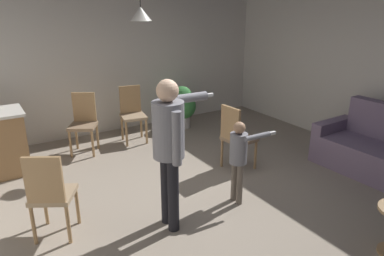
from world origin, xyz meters
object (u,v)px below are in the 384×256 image
(person_adult, at_px, (170,139))
(dining_chair_near_wall, at_px, (132,112))
(couch_floral, at_px, (382,153))
(person_child, at_px, (239,153))
(dining_chair_by_counter, at_px, (50,193))
(dining_chair_centre_back, at_px, (84,121))
(potted_plant_corner, at_px, (182,105))
(dining_chair_spare, at_px, (236,135))

(person_adult, distance_m, dining_chair_near_wall, 2.86)
(couch_floral, distance_m, person_adult, 3.35)
(person_child, height_order, dining_chair_near_wall, person_child)
(person_child, height_order, dining_chair_by_counter, person_child)
(dining_chair_centre_back, height_order, potted_plant_corner, dining_chair_centre_back)
(dining_chair_near_wall, bearing_deg, couch_floral, 137.59)
(person_adult, bearing_deg, dining_chair_spare, 120.01)
(dining_chair_centre_back, bearing_deg, person_child, 143.44)
(person_child, distance_m, potted_plant_corner, 3.02)
(person_adult, distance_m, potted_plant_corner, 3.48)
(person_adult, bearing_deg, couch_floral, 84.51)
(person_adult, bearing_deg, dining_chair_centre_back, -173.09)
(couch_floral, xyz_separation_m, dining_chair_centre_back, (-3.42, 3.16, 0.21))
(person_child, xyz_separation_m, potted_plant_corner, (0.89, 2.88, -0.20))
(person_adult, bearing_deg, person_child, 93.45)
(couch_floral, bearing_deg, dining_chair_near_wall, 36.67)
(couch_floral, bearing_deg, person_child, 76.23)
(person_child, height_order, potted_plant_corner, person_child)
(person_adult, distance_m, dining_chair_centre_back, 2.73)
(person_adult, relative_size, dining_chair_centre_back, 1.69)
(dining_chair_near_wall, bearing_deg, dining_chair_by_counter, 59.56)
(person_child, bearing_deg, dining_chair_by_counter, -100.15)
(dining_chair_near_wall, bearing_deg, dining_chair_centre_back, 12.52)
(person_adult, height_order, dining_chair_centre_back, person_adult)
(couch_floral, height_order, dining_chair_centre_back, same)
(person_child, xyz_separation_m, dining_chair_centre_back, (-1.14, 2.67, -0.12))
(dining_chair_by_counter, relative_size, dining_chair_centre_back, 1.00)
(dining_chair_spare, bearing_deg, dining_chair_near_wall, -160.92)
(potted_plant_corner, bearing_deg, couch_floral, -67.62)
(potted_plant_corner, bearing_deg, person_adult, -122.65)
(dining_chair_by_counter, xyz_separation_m, potted_plant_corner, (3.02, 2.43, -0.08))
(couch_floral, relative_size, person_child, 1.70)
(dining_chair_spare, bearing_deg, dining_chair_centre_back, -141.71)
(dining_chair_spare, distance_m, potted_plant_corner, 2.14)
(dining_chair_by_counter, bearing_deg, potted_plant_corner, 68.59)
(dining_chair_near_wall, distance_m, potted_plant_corner, 1.16)
(person_adult, bearing_deg, dining_chair_by_counter, -108.58)
(dining_chair_near_wall, xyz_separation_m, dining_chair_spare, (0.82, -1.95, 0.00))
(couch_floral, relative_size, dining_chair_centre_back, 1.82)
(dining_chair_near_wall, bearing_deg, person_child, 104.57)
(dining_chair_centre_back, distance_m, dining_chair_spare, 2.55)
(person_adult, relative_size, person_child, 1.57)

